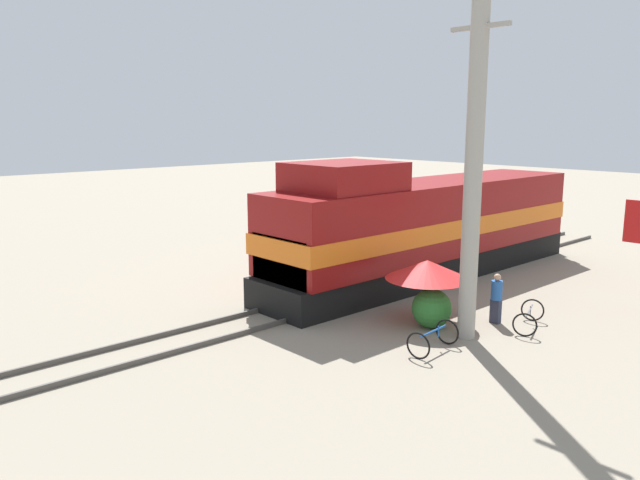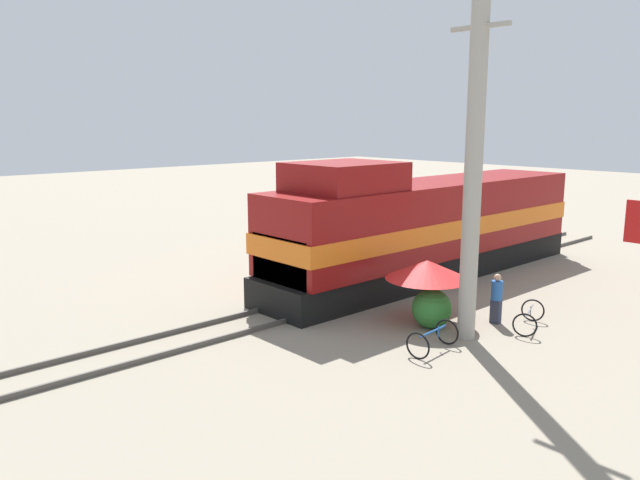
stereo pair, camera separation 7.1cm
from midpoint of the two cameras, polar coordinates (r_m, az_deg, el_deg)
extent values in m
plane|color=gray|center=(23.29, 5.62, -4.48)|extent=(120.00, 120.00, 0.00)
cube|color=#4C4742|center=(23.74, 4.34, -3.97)|extent=(0.08, 31.48, 0.15)
cube|color=#4C4742|center=(22.81, 6.96, -4.64)|extent=(0.08, 31.48, 0.15)
cube|color=black|center=(25.31, 10.03, -2.13)|extent=(2.94, 15.97, 1.04)
cube|color=maroon|center=(24.95, 10.18, 2.12)|extent=(3.19, 15.33, 2.76)
cube|color=orange|center=(24.99, 10.16, 1.50)|extent=(3.23, 15.49, 0.70)
cube|color=orange|center=(20.36, -1.26, -1.47)|extent=(2.71, 2.24, 1.52)
cube|color=maroon|center=(21.16, 2.33, 5.81)|extent=(3.00, 3.51, 0.96)
cylinder|color=#9E998E|center=(17.66, 13.97, 6.40)|extent=(0.50, 0.50, 9.74)
cube|color=#9E998E|center=(17.77, 14.54, 18.37)|extent=(1.80, 0.12, 0.12)
cylinder|color=#4C4C4C|center=(19.56, 9.81, -4.84)|extent=(0.05, 0.05, 1.81)
cone|color=red|center=(19.37, 9.89, -2.68)|extent=(2.58, 2.58, 0.58)
sphere|color=#2D722D|center=(19.12, 10.27, -6.18)|extent=(1.20, 1.20, 1.20)
cube|color=#2D3347|center=(20.04, 15.87, -6.30)|extent=(0.30, 0.20, 0.75)
cylinder|color=#2659A5|center=(19.86, 15.97, -4.45)|extent=(0.34, 0.34, 0.59)
sphere|color=tan|center=(19.76, 16.03, -3.31)|extent=(0.22, 0.22, 0.22)
torus|color=black|center=(20.58, 18.97, -6.09)|extent=(0.68, 0.30, 0.70)
torus|color=black|center=(19.06, 18.31, -7.40)|extent=(0.68, 0.30, 0.70)
cube|color=slate|center=(19.76, 18.69, -6.16)|extent=(0.53, 1.28, 0.04)
cylinder|color=slate|center=(20.05, 18.79, -6.16)|extent=(0.04, 0.04, 0.29)
torus|color=black|center=(17.89, 11.65, -8.23)|extent=(0.73, 0.12, 0.73)
torus|color=black|center=(16.70, 9.05, -9.54)|extent=(0.73, 0.12, 0.73)
cube|color=#194C99|center=(17.22, 10.42, -8.20)|extent=(0.17, 1.25, 0.04)
cylinder|color=#194C99|center=(17.46, 10.86, -8.24)|extent=(0.04, 0.04, 0.31)
camera|label=1|loc=(0.04, -89.89, 0.02)|focal=35.00mm
camera|label=2|loc=(0.04, 90.11, -0.02)|focal=35.00mm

